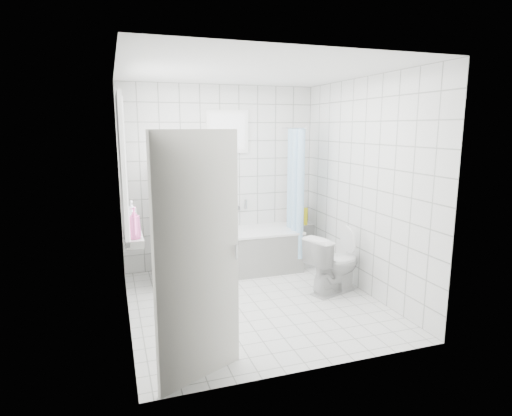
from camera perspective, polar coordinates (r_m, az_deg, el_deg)
name	(u,v)px	position (r m, az deg, el deg)	size (l,w,h in m)	color
ground	(254,302)	(5.12, -0.27, -12.43)	(3.00, 3.00, 0.00)	white
ceiling	(254,71)	(4.74, -0.30, 17.83)	(3.00, 3.00, 0.00)	white
wall_back	(221,178)	(6.19, -4.71, 4.07)	(2.80, 0.02, 2.60)	white
wall_front	(314,219)	(3.39, 7.78, -1.51)	(2.80, 0.02, 2.60)	white
wall_left	(123,199)	(4.52, -17.37, 1.16)	(0.02, 3.00, 2.60)	white
wall_right	(363,187)	(5.37, 14.05, 2.77)	(0.02, 3.00, 2.60)	white
window_left	(124,167)	(4.78, -17.13, 5.30)	(0.01, 0.90, 1.40)	white
window_back	(228,132)	(6.13, -3.78, 10.11)	(0.50, 0.01, 0.50)	white
window_sill	(133,234)	(4.90, -16.13, -3.30)	(0.18, 1.02, 0.08)	white
door	(199,260)	(3.37, -7.67, -6.86)	(0.04, 0.80, 2.00)	silver
bathtub	(233,252)	(6.05, -3.02, -5.82)	(1.87, 0.77, 0.58)	white
partition_wall	(160,226)	(5.71, -12.66, -2.32)	(0.15, 0.85, 1.50)	white
tiled_ledge	(299,241)	(6.67, 5.77, -4.44)	(0.40, 0.24, 0.55)	white
toilet	(334,264)	(5.37, 10.34, -7.32)	(0.41, 0.72, 0.73)	white
curtain_rod	(293,128)	(6.08, 5.00, 10.56)	(0.02, 0.02, 0.80)	silver
shower_curtain	(296,193)	(6.03, 5.36, 1.97)	(0.14, 0.48, 1.78)	#499BD8
tub_faucet	(233,208)	(6.26, -3.03, 0.01)	(0.18, 0.06, 0.06)	silver
sill_bottles	(133,220)	(4.79, -16.07, -1.51)	(0.17, 0.80, 0.32)	silver
ledge_bottles	(301,217)	(6.56, 6.07, -1.16)	(0.19, 0.15, 0.27)	#1A22D0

